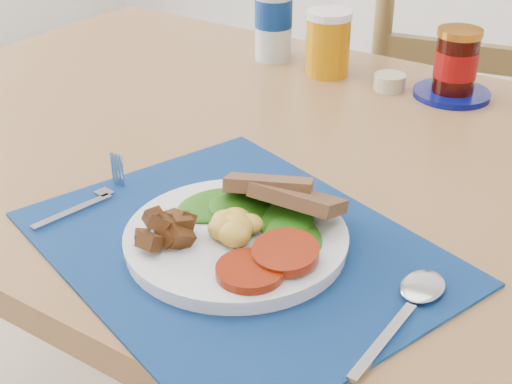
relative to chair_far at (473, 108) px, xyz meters
The scene contains 10 objects.
table 0.68m from the chair_far, 97.42° to the right, with size 1.40×0.90×0.75m.
chair_far is the anchor object (origin of this frame).
placemat 0.94m from the chair_far, 89.00° to the right, with size 0.45×0.36×0.00m, color black.
breakfast_plate 0.95m from the chair_far, 89.30° to the right, with size 0.25×0.25×0.06m.
fork 0.98m from the chair_far, 101.33° to the right, with size 0.03×0.16×0.00m.
spoon 0.96m from the chair_far, 76.44° to the right, with size 0.04×0.19×0.01m.
water_bottle 0.53m from the chair_far, 129.75° to the right, with size 0.07×0.07×0.24m.
juice_glass 0.46m from the chair_far, 114.50° to the right, with size 0.08×0.08×0.11m, color #B66F04.
ramekin 0.42m from the chair_far, 96.59° to the right, with size 0.05×0.05×0.03m, color tan.
jam_on_saucer 0.41m from the chair_far, 80.91° to the right, with size 0.13×0.13×0.12m.
Camera 1 is at (0.49, -0.59, 1.20)m, focal length 50.00 mm.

